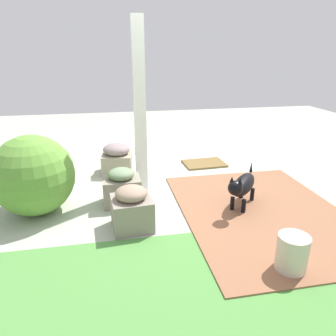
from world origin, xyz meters
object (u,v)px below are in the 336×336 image
(stone_planter_mid, at_px, (122,187))
(dog, at_px, (243,186))
(porch_pillar, at_px, (140,109))
(terracotta_pot_broad, at_px, (53,161))
(stone_planter_far, at_px, (132,209))
(doormat, at_px, (204,163))
(stone_planter_nearest, at_px, (117,158))
(round_shrub, at_px, (33,175))
(ceramic_urn, at_px, (292,254))

(stone_planter_mid, height_order, dog, dog)
(porch_pillar, relative_size, terracotta_pot_broad, 4.52)
(stone_planter_far, height_order, dog, dog)
(stone_planter_mid, distance_m, doormat, 1.83)
(stone_planter_mid, relative_size, dog, 0.73)
(dog, distance_m, doormat, 1.57)
(stone_planter_nearest, height_order, stone_planter_far, stone_planter_far)
(stone_planter_nearest, xyz_separation_m, dog, (-1.38, 1.45, 0.06))
(stone_planter_mid, relative_size, stone_planter_far, 0.97)
(doormat, bearing_deg, terracotta_pot_broad, 4.19)
(porch_pillar, xyz_separation_m, stone_planter_mid, (0.29, 0.42, -0.86))
(stone_planter_far, bearing_deg, doormat, -127.01)
(stone_planter_nearest, xyz_separation_m, round_shrub, (0.95, 1.11, 0.23))
(stone_planter_far, distance_m, doormat, 2.20)
(stone_planter_mid, bearing_deg, round_shrub, 1.93)
(porch_pillar, height_order, stone_planter_nearest, porch_pillar)
(stone_planter_far, bearing_deg, stone_planter_mid, -82.84)
(dog, relative_size, ceramic_urn, 1.88)
(stone_planter_nearest, distance_m, stone_planter_mid, 1.07)
(stone_planter_mid, distance_m, dog, 1.42)
(porch_pillar, distance_m, dog, 1.55)
(stone_planter_nearest, height_order, terracotta_pot_broad, stone_planter_nearest)
(stone_planter_nearest, relative_size, ceramic_urn, 1.45)
(dog, xyz_separation_m, ceramic_urn, (0.05, 1.14, -0.12))
(stone_planter_mid, xyz_separation_m, stone_planter_far, (-0.07, 0.58, 0.01))
(stone_planter_far, bearing_deg, round_shrub, -27.91)
(dog, bearing_deg, porch_pillar, -36.48)
(stone_planter_nearest, bearing_deg, ceramic_urn, 117.16)
(dog, bearing_deg, round_shrub, -8.37)
(porch_pillar, height_order, round_shrub, porch_pillar)
(stone_planter_far, height_order, ceramic_urn, stone_planter_far)
(stone_planter_nearest, distance_m, round_shrub, 1.47)
(porch_pillar, height_order, doormat, porch_pillar)
(stone_planter_far, xyz_separation_m, terracotta_pot_broad, (0.99, -1.58, 0.04))
(stone_planter_far, xyz_separation_m, ceramic_urn, (-1.24, 0.94, -0.05))
(stone_planter_nearest, relative_size, doormat, 0.73)
(round_shrub, height_order, ceramic_urn, round_shrub)
(stone_planter_nearest, bearing_deg, round_shrub, 49.49)
(stone_planter_mid, bearing_deg, stone_planter_far, 97.16)
(ceramic_urn, bearing_deg, doormat, -91.59)
(stone_planter_nearest, xyz_separation_m, stone_planter_mid, (-0.01, 1.07, -0.01))
(stone_planter_mid, bearing_deg, porch_pillar, -124.09)
(terracotta_pot_broad, bearing_deg, round_shrub, 87.55)
(ceramic_urn, bearing_deg, stone_planter_mid, -49.10)
(ceramic_urn, xyz_separation_m, doormat, (-0.07, -2.69, -0.15))
(porch_pillar, height_order, terracotta_pot_broad, porch_pillar)
(stone_planter_nearest, relative_size, round_shrub, 0.53)
(stone_planter_nearest, height_order, doormat, stone_planter_nearest)
(dog, bearing_deg, stone_planter_nearest, -46.38)
(doormat, bearing_deg, porch_pillar, 34.01)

